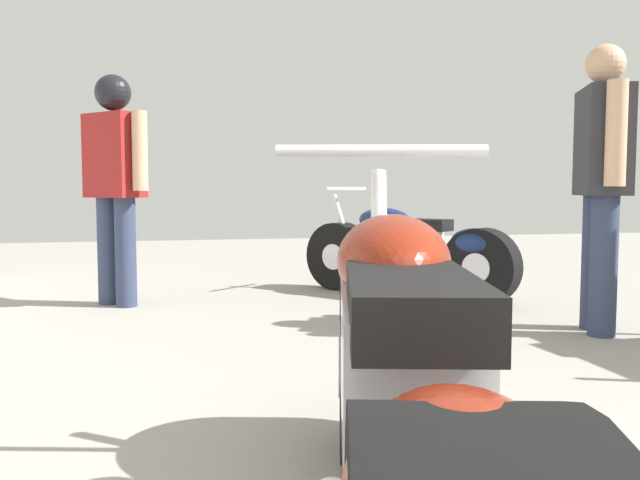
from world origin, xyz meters
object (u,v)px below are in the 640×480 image
Objects in this scene: motorcycle_black_naked at (409,251)px; mechanic_in_blue at (602,172)px; motorcycle_maroon_cruiser at (402,416)px; mechanic_with_helmet at (115,168)px.

motorcycle_black_naked is 1.77m from mechanic_in_blue.
mechanic_in_blue reaches higher than motorcycle_maroon_cruiser.
motorcycle_maroon_cruiser is 1.26× the size of mechanic_with_helmet.
motorcycle_black_naked is 0.92× the size of mechanic_in_blue.
mechanic_with_helmet reaches higher than motorcycle_maroon_cruiser.
motorcycle_maroon_cruiser is 1.25× the size of mechanic_in_blue.
mechanic_with_helmet is (-2.98, 1.65, 0.05)m from mechanic_in_blue.
mechanic_in_blue is at bearing -28.99° from mechanic_with_helmet.
motorcycle_maroon_cruiser reaches higher than motorcycle_black_naked.
mechanic_in_blue reaches higher than motorcycle_black_naked.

